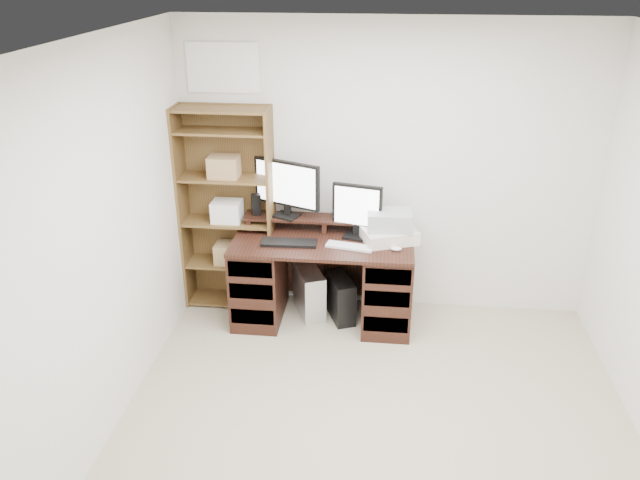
% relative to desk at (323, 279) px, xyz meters
% --- Properties ---
extents(room, '(3.54, 4.04, 2.54)m').
position_rel_desk_xyz_m(room, '(0.50, -1.64, 0.86)').
color(room, tan).
rests_on(room, ground).
extents(desk, '(1.50, 0.70, 0.75)m').
position_rel_desk_xyz_m(desk, '(0.00, 0.00, 0.00)').
color(desk, black).
rests_on(desk, ground).
extents(riser_shelf, '(1.40, 0.22, 0.12)m').
position_rel_desk_xyz_m(riser_shelf, '(-0.00, 0.21, 0.45)').
color(riser_shelf, black).
rests_on(riser_shelf, desk).
extents(monitor_wide, '(0.58, 0.27, 0.49)m').
position_rel_desk_xyz_m(monitor_wide, '(-0.33, 0.21, 0.75)').
color(monitor_wide, black).
rests_on(monitor_wide, riser_shelf).
extents(monitor_small, '(0.42, 0.19, 0.46)m').
position_rel_desk_xyz_m(monitor_small, '(0.27, 0.11, 0.61)').
color(monitor_small, black).
rests_on(monitor_small, desk).
extents(speaker, '(0.09, 0.09, 0.18)m').
position_rel_desk_xyz_m(speaker, '(-0.60, 0.22, 0.57)').
color(speaker, black).
rests_on(speaker, riser_shelf).
extents(keyboard_black, '(0.46, 0.16, 0.03)m').
position_rel_desk_xyz_m(keyboard_black, '(-0.27, -0.10, 0.37)').
color(keyboard_black, black).
rests_on(keyboard_black, desk).
extents(keyboard_white, '(0.40, 0.19, 0.02)m').
position_rel_desk_xyz_m(keyboard_white, '(0.23, -0.11, 0.37)').
color(keyboard_white, silver).
rests_on(keyboard_white, desk).
extents(mouse, '(0.11, 0.09, 0.04)m').
position_rel_desk_xyz_m(mouse, '(0.60, -0.13, 0.38)').
color(mouse, silver).
rests_on(mouse, desk).
extents(printer, '(0.52, 0.46, 0.11)m').
position_rel_desk_xyz_m(printer, '(0.54, 0.06, 0.41)').
color(printer, beige).
rests_on(printer, desk).
extents(basket, '(0.37, 0.28, 0.15)m').
position_rel_desk_xyz_m(basket, '(0.54, 0.06, 0.54)').
color(basket, '#9DA3A8').
rests_on(basket, printer).
extents(tower_silver, '(0.33, 0.46, 0.42)m').
position_rel_desk_xyz_m(tower_silver, '(-0.13, 0.08, -0.18)').
color(tower_silver, silver).
rests_on(tower_silver, ground).
extents(tower_black, '(0.29, 0.42, 0.38)m').
position_rel_desk_xyz_m(tower_black, '(0.15, 0.03, -0.20)').
color(tower_black, black).
rests_on(tower_black, ground).
extents(bookshelf, '(0.80, 0.30, 1.80)m').
position_rel_desk_xyz_m(bookshelf, '(-0.85, 0.21, 0.53)').
color(bookshelf, brown).
rests_on(bookshelf, ground).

